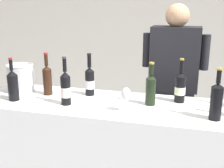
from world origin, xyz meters
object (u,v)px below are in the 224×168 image
at_px(wine_bottle_4, 13,85).
at_px(wine_bottle_9, 151,88).
at_px(wine_bottle_3, 47,79).
at_px(wine_glass, 126,95).
at_px(person_server, 172,96).
at_px(wine_bottle_8, 90,81).
at_px(wine_bottle_7, 66,88).
at_px(ice_bucket, 21,78).
at_px(wine_bottle_5, 216,100).
at_px(wine_bottle_11, 180,87).

xyz_separation_m(wine_bottle_4, wine_bottle_9, (1.03, 0.17, -0.00)).
xyz_separation_m(wine_bottle_3, wine_glass, (0.70, -0.21, -0.02)).
bearing_deg(person_server, wine_bottle_8, -139.67).
distance_m(wine_bottle_9, person_server, 0.71).
xyz_separation_m(wine_bottle_4, wine_glass, (0.88, -0.01, -0.01)).
relative_size(wine_bottle_8, wine_glass, 1.99).
bearing_deg(wine_bottle_7, wine_bottle_3, 142.74).
xyz_separation_m(wine_bottle_7, ice_bucket, (-0.50, 0.20, -0.01)).
bearing_deg(wine_bottle_8, wine_bottle_4, -152.37).
relative_size(wine_bottle_5, wine_bottle_11, 1.01).
xyz_separation_m(wine_bottle_4, ice_bucket, (-0.07, 0.22, -0.01)).
height_order(wine_bottle_5, person_server, person_server).
relative_size(wine_bottle_3, wine_bottle_9, 1.09).
relative_size(wine_bottle_3, wine_bottle_11, 1.03).
height_order(wine_bottle_5, wine_bottle_7, wine_bottle_7).
distance_m(wine_bottle_3, person_server, 1.18).
xyz_separation_m(wine_bottle_7, wine_bottle_9, (0.60, 0.15, -0.00)).
relative_size(wine_bottle_7, wine_bottle_9, 1.12).
bearing_deg(person_server, wine_bottle_4, -144.90).
bearing_deg(wine_bottle_8, wine_bottle_5, -16.46).
height_order(wine_bottle_11, wine_glass, wine_bottle_11).
relative_size(wine_bottle_3, wine_bottle_8, 1.01).
relative_size(wine_bottle_4, wine_bottle_5, 0.98).
height_order(wine_bottle_5, wine_glass, wine_bottle_5).
relative_size(wine_bottle_8, wine_bottle_11, 1.03).
distance_m(wine_bottle_5, wine_bottle_9, 0.47).
bearing_deg(wine_bottle_11, wine_bottle_4, -166.95).
bearing_deg(wine_bottle_3, wine_bottle_7, -37.26).
relative_size(wine_bottle_7, ice_bucket, 1.53).
xyz_separation_m(wine_bottle_11, ice_bucket, (-1.30, -0.07, 0.00)).
distance_m(wine_bottle_5, wine_bottle_7, 1.03).
bearing_deg(wine_glass, wine_bottle_7, 176.28).
xyz_separation_m(wine_bottle_9, person_server, (0.13, 0.65, -0.25)).
bearing_deg(wine_glass, wine_bottle_8, 141.39).
relative_size(wine_bottle_3, wine_bottle_7, 0.97).
bearing_deg(wine_bottle_8, wine_bottle_11, 1.00).
xyz_separation_m(wine_bottle_7, wine_bottle_8, (0.09, 0.26, -0.01)).
xyz_separation_m(wine_bottle_3, wine_bottle_7, (0.24, -0.18, -0.01)).
xyz_separation_m(wine_glass, person_server, (0.28, 0.83, -0.24)).
bearing_deg(ice_bucket, wine_bottle_4, -71.71).
bearing_deg(ice_bucket, wine_bottle_3, -4.09).
bearing_deg(person_server, wine_bottle_9, -101.72).
bearing_deg(ice_bucket, wine_bottle_7, -22.08).
height_order(wine_bottle_5, wine_bottle_11, wine_bottle_5).
bearing_deg(wine_bottle_11, wine_bottle_5, -51.64).
xyz_separation_m(wine_bottle_5, ice_bucket, (-1.53, 0.22, -0.01)).
bearing_deg(wine_bottle_5, wine_glass, -179.01).
distance_m(wine_bottle_4, wine_bottle_5, 1.46).
relative_size(wine_bottle_7, person_server, 0.21).
height_order(wine_bottle_8, wine_bottle_11, wine_bottle_8).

